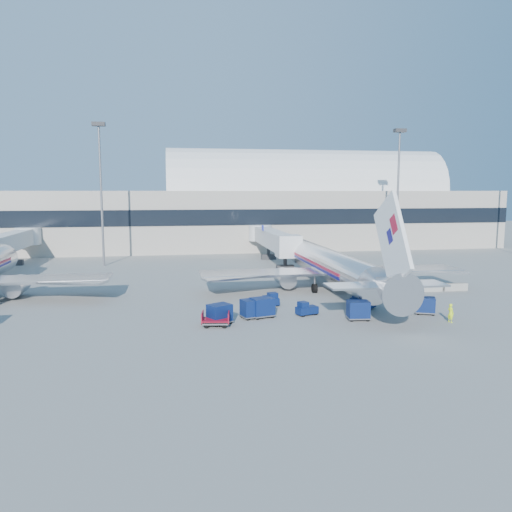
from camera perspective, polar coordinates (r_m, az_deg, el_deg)
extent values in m
plane|color=gray|center=(54.54, 0.22, -5.23)|extent=(260.00, 260.00, 0.00)
cube|color=#B2AA9E|center=(109.76, -17.96, 3.96)|extent=(170.00, 28.00, 12.00)
cube|color=black|center=(95.94, -19.18, 4.06)|extent=(170.00, 0.40, 3.00)
cylinder|color=silver|center=(112.26, 5.47, 7.42)|extent=(60.00, 18.00, 18.00)
cylinder|color=silver|center=(62.13, 8.40, -1.03)|extent=(3.80, 28.00, 3.80)
sphere|color=silver|center=(75.44, 5.12, 0.51)|extent=(3.72, 3.72, 3.72)
cone|color=silver|center=(46.42, 14.89, -3.56)|extent=(3.80, 6.00, 3.80)
cube|color=#AA0D29|center=(63.03, 8.12, -0.67)|extent=(3.85, 20.16, 0.32)
cube|color=#0D0B65|center=(63.09, 8.12, -1.01)|extent=(3.85, 20.16, 0.32)
cube|color=white|center=(45.35, 15.33, 1.79)|extent=(0.35, 7.79, 8.74)
cube|color=silver|center=(46.83, 14.64, -3.21)|extent=(11.00, 3.00, 0.18)
cube|color=silver|center=(61.28, 8.67, -1.72)|extent=(32.00, 5.00, 0.28)
cylinder|color=#B7B7BC|center=(61.40, 3.33, -2.53)|extent=(2.10, 3.80, 2.10)
cylinder|color=#B7B7BC|center=(64.72, 12.87, -2.19)|extent=(2.10, 3.80, 2.10)
cylinder|color=black|center=(72.91, 5.70, -1.68)|extent=(0.40, 0.90, 0.90)
sphere|color=silver|center=(76.51, -26.95, -0.18)|extent=(3.72, 3.72, 3.72)
cylinder|color=#B7B7BC|center=(62.36, -25.70, -3.10)|extent=(2.10, 3.80, 2.10)
cube|color=silver|center=(84.47, 1.84, 2.02)|extent=(2.70, 24.00, 2.70)
cube|color=silver|center=(72.62, 3.74, 1.13)|extent=(3.40, 3.20, 3.20)
cylinder|color=silver|center=(95.73, 0.47, 2.66)|extent=(4.40, 4.40, 3.00)
cube|color=#2D2D30|center=(75.01, 3.34, -0.36)|extent=(0.50, 0.50, 3.00)
cube|color=#2D2D30|center=(75.21, 3.33, -1.38)|extent=(2.60, 1.00, 0.90)
cube|color=#2D2D30|center=(87.63, 1.44, 0.77)|extent=(0.50, 0.50, 3.00)
cube|color=#2D2D30|center=(87.80, 1.44, -0.10)|extent=(2.60, 1.00, 0.90)
cube|color=navy|center=(84.02, 0.77, 3.23)|extent=(0.12, 1.40, 0.90)
cube|color=silver|center=(86.60, -26.56, 1.37)|extent=(2.70, 24.00, 2.70)
cylinder|color=silver|center=(97.61, -24.61, 2.08)|extent=(4.40, 4.40, 3.00)
cube|color=#2D2D30|center=(89.68, -25.92, 0.18)|extent=(0.50, 0.50, 3.00)
cube|color=#2D2D30|center=(89.85, -25.87, -0.68)|extent=(2.60, 1.00, 0.90)
cylinder|color=slate|center=(83.16, -17.25, 6.44)|extent=(0.36, 0.36, 22.00)
cube|color=#2D2D30|center=(83.79, -17.56, 14.19)|extent=(2.00, 1.20, 0.60)
cylinder|color=slate|center=(91.23, 15.88, 6.55)|extent=(0.36, 0.36, 22.00)
cube|color=#2D2D30|center=(91.81, 16.13, 13.61)|extent=(2.00, 1.20, 0.60)
cube|color=#9E9E96|center=(61.87, 16.59, -3.60)|extent=(3.00, 0.55, 0.90)
cube|color=#9E9E96|center=(63.38, 19.27, -3.45)|extent=(3.00, 0.55, 0.90)
cube|color=#9E9E96|center=(65.03, 21.82, -3.30)|extent=(3.00, 0.55, 0.90)
cube|color=#091948|center=(48.86, 5.84, -6.17)|extent=(2.31, 1.66, 0.68)
cube|color=#091948|center=(48.49, 5.41, -5.60)|extent=(1.07, 1.12, 0.64)
cylinder|color=black|center=(49.65, 6.27, -6.24)|extent=(0.55, 0.35, 0.51)
cube|color=#091948|center=(52.74, 12.12, -5.19)|extent=(2.57, 2.60, 0.80)
cube|color=#091948|center=(52.82, 11.62, -4.45)|extent=(1.43, 1.42, 0.74)
cylinder|color=black|center=(52.90, 13.17, -5.50)|extent=(0.58, 0.59, 0.59)
cube|color=#091948|center=(52.81, 1.70, -5.08)|extent=(1.55, 2.36, 0.71)
cube|color=#091948|center=(52.27, 1.91, -4.57)|extent=(1.11, 1.04, 0.66)
cylinder|color=black|center=(53.38, 0.95, -5.22)|extent=(0.32, 0.56, 0.53)
cube|color=#091948|center=(47.63, 0.72, -5.78)|extent=(2.39, 2.08, 1.63)
cube|color=slate|center=(47.82, 0.72, -6.74)|extent=(2.51, 2.17, 0.11)
cylinder|color=black|center=(48.71, 1.23, -6.50)|extent=(0.48, 0.30, 0.45)
cube|color=#091948|center=(47.35, -0.45, -5.91)|extent=(2.30, 2.01, 1.56)
cube|color=slate|center=(47.54, -0.45, -6.84)|extent=(2.42, 2.10, 0.11)
cylinder|color=black|center=(48.38, 0.05, -6.61)|extent=(0.46, 0.29, 0.43)
cube|color=#091948|center=(45.44, -4.19, -6.50)|extent=(2.45, 2.30, 1.57)
cube|color=slate|center=(45.63, -4.18, -7.46)|extent=(2.57, 2.40, 0.11)
cylinder|color=black|center=(46.54, -3.85, -7.19)|extent=(0.46, 0.37, 0.43)
cube|color=#091948|center=(47.69, 11.61, -5.97)|extent=(2.08, 1.70, 1.56)
cube|color=slate|center=(47.88, 11.59, -6.89)|extent=(2.20, 1.76, 0.11)
cylinder|color=black|center=(48.63, 12.26, -6.71)|extent=(0.45, 0.22, 0.43)
cube|color=#091948|center=(51.67, 18.78, -5.28)|extent=(2.19, 1.99, 1.44)
cube|color=slate|center=(51.83, 18.75, -6.06)|extent=(2.30, 2.08, 0.10)
cylinder|color=black|center=(52.43, 19.46, -5.96)|extent=(0.43, 0.31, 0.40)
cube|color=slate|center=(44.82, -4.63, -7.54)|extent=(2.68, 2.03, 0.13)
cube|color=maroon|center=(44.77, -4.63, -7.27)|extent=(2.69, 2.08, 0.09)
cylinder|color=black|center=(45.41, -3.59, -7.55)|extent=(0.47, 0.24, 0.45)
imported|color=#B9E217|center=(49.27, 21.36, -6.08)|extent=(0.58, 0.73, 1.75)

